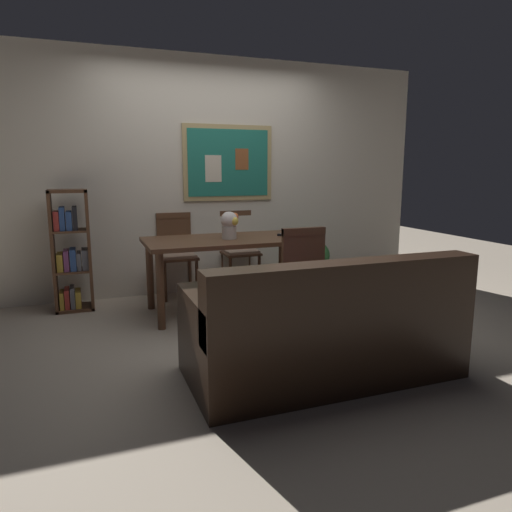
# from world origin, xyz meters

# --- Properties ---
(ground_plane) EXTENTS (12.00, 12.00, 0.00)m
(ground_plane) POSITION_xyz_m (0.00, 0.00, 0.00)
(ground_plane) COLOR tan
(wall_back_with_painting) EXTENTS (5.20, 0.14, 2.60)m
(wall_back_with_painting) POSITION_xyz_m (0.00, 1.50, 1.30)
(wall_back_with_painting) COLOR beige
(wall_back_with_painting) RESTS_ON ground_plane
(dining_table) EXTENTS (1.59, 0.82, 0.72)m
(dining_table) POSITION_xyz_m (-0.07, 0.58, 0.63)
(dining_table) COLOR brown
(dining_table) RESTS_ON ground_plane
(dining_chair_far_left) EXTENTS (0.40, 0.41, 0.91)m
(dining_chair_far_left) POSITION_xyz_m (-0.43, 1.35, 0.54)
(dining_chair_far_left) COLOR brown
(dining_chair_far_left) RESTS_ON ground_plane
(dining_chair_far_right) EXTENTS (0.40, 0.41, 0.91)m
(dining_chair_far_right) POSITION_xyz_m (0.29, 1.37, 0.54)
(dining_chair_far_right) COLOR brown
(dining_chair_far_right) RESTS_ON ground_plane
(dining_chair_near_right) EXTENTS (0.40, 0.41, 0.91)m
(dining_chair_near_right) POSITION_xyz_m (0.32, -0.18, 0.54)
(dining_chair_near_right) COLOR brown
(dining_chair_near_right) RESTS_ON ground_plane
(leather_couch) EXTENTS (1.80, 0.84, 0.84)m
(leather_couch) POSITION_xyz_m (0.10, -1.09, 0.31)
(leather_couch) COLOR black
(leather_couch) RESTS_ON ground_plane
(bookshelf) EXTENTS (0.36, 0.28, 1.19)m
(bookshelf) POSITION_xyz_m (-1.50, 1.15, 0.57)
(bookshelf) COLOR brown
(bookshelf) RESTS_ON ground_plane
(potted_ivy) EXTENTS (0.33, 0.33, 0.58)m
(potted_ivy) POSITION_xyz_m (1.17, 1.12, 0.30)
(potted_ivy) COLOR #B2ADA3
(potted_ivy) RESTS_ON ground_plane
(flower_vase) EXTENTS (0.18, 0.18, 0.26)m
(flower_vase) POSITION_xyz_m (-0.06, 0.55, 0.87)
(flower_vase) COLOR beige
(flower_vase) RESTS_ON dining_table
(tv_remote) EXTENTS (0.15, 0.12, 0.02)m
(tv_remote) POSITION_xyz_m (0.52, 0.55, 0.73)
(tv_remote) COLOR black
(tv_remote) RESTS_ON dining_table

